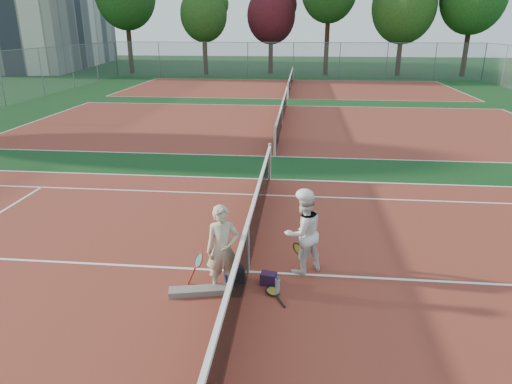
% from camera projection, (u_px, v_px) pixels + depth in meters
% --- Properties ---
extents(ground, '(130.00, 130.00, 0.00)m').
position_uv_depth(ground, '(248.00, 272.00, 8.49)').
color(ground, black).
rests_on(ground, ground).
extents(court_main, '(23.77, 10.97, 0.01)m').
position_uv_depth(court_main, '(248.00, 272.00, 8.49)').
color(court_main, maroon).
rests_on(court_main, ground).
extents(court_far_a, '(23.77, 10.97, 0.01)m').
position_uv_depth(court_far_a, '(282.00, 125.00, 21.11)').
color(court_far_a, maroon).
rests_on(court_far_a, ground).
extents(court_far_b, '(23.77, 10.97, 0.01)m').
position_uv_depth(court_far_b, '(290.00, 88.00, 33.73)').
color(court_far_b, maroon).
rests_on(court_far_b, ground).
extents(net_main, '(0.10, 10.98, 1.02)m').
position_uv_depth(net_main, '(248.00, 247.00, 8.32)').
color(net_main, black).
rests_on(net_main, ground).
extents(net_far_a, '(0.10, 10.98, 1.02)m').
position_uv_depth(net_far_a, '(282.00, 114.00, 20.94)').
color(net_far_a, black).
rests_on(net_far_a, ground).
extents(net_far_b, '(0.10, 10.98, 1.02)m').
position_uv_depth(net_far_b, '(291.00, 81.00, 33.56)').
color(net_far_b, black).
rests_on(net_far_b, ground).
extents(fence_back, '(32.00, 0.06, 3.00)m').
position_uv_depth(fence_back, '(293.00, 60.00, 39.77)').
color(fence_back, slate).
rests_on(fence_back, ground).
extents(player_a, '(0.65, 0.53, 1.56)m').
position_uv_depth(player_a, '(223.00, 249.00, 7.66)').
color(player_a, '#B9AA8F').
rests_on(player_a, ground).
extents(player_b, '(0.95, 0.90, 1.55)m').
position_uv_depth(player_b, '(303.00, 233.00, 8.28)').
color(player_b, white).
rests_on(player_b, ground).
extents(racket_red, '(0.41, 0.40, 0.54)m').
position_uv_depth(racket_red, '(199.00, 268.00, 8.09)').
color(racket_red, maroon).
rests_on(racket_red, ground).
extents(racket_black_held, '(0.33, 0.32, 0.59)m').
position_uv_depth(racket_black_held, '(298.00, 257.00, 8.42)').
color(racket_black_held, black).
rests_on(racket_black_held, ground).
extents(racket_spare, '(0.52, 0.66, 0.07)m').
position_uv_depth(racket_spare, '(273.00, 292.00, 7.80)').
color(racket_spare, black).
rests_on(racket_spare, ground).
extents(sports_bag_navy, '(0.40, 0.34, 0.27)m').
position_uv_depth(sports_bag_navy, '(234.00, 275.00, 8.12)').
color(sports_bag_navy, black).
rests_on(sports_bag_navy, ground).
extents(sports_bag_purple, '(0.30, 0.23, 0.22)m').
position_uv_depth(sports_bag_purple, '(269.00, 279.00, 8.04)').
color(sports_bag_purple, '#25102C').
rests_on(sports_bag_purple, ground).
extents(net_cover_canvas, '(1.03, 0.45, 0.11)m').
position_uv_depth(net_cover_canvas, '(199.00, 291.00, 7.78)').
color(net_cover_canvas, slate).
rests_on(net_cover_canvas, ground).
extents(water_bottle, '(0.09, 0.09, 0.30)m').
position_uv_depth(water_bottle, '(278.00, 287.00, 7.72)').
color(water_bottle, '#C4E1F8').
rests_on(water_bottle, ground).
extents(tree_back_1, '(4.29, 4.29, 7.80)m').
position_uv_depth(tree_back_1, '(204.00, 15.00, 41.78)').
color(tree_back_1, '#382314').
rests_on(tree_back_1, ground).
extents(tree_back_maroon, '(4.51, 4.51, 7.85)m').
position_uv_depth(tree_back_maroon, '(271.00, 16.00, 42.46)').
color(tree_back_maroon, '#382314').
rests_on(tree_back_maroon, ground).
extents(tree_back_4, '(5.63, 5.63, 9.21)m').
position_uv_depth(tree_back_4, '(404.00, 6.00, 40.16)').
color(tree_back_4, '#382314').
rests_on(tree_back_4, ground).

